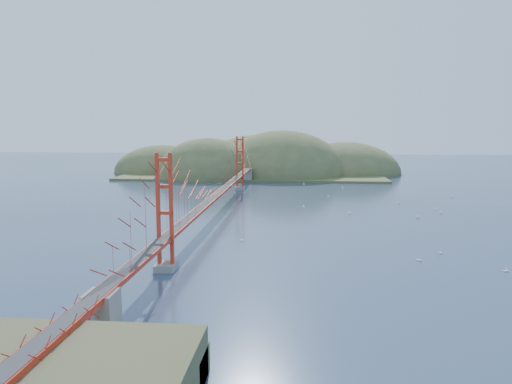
# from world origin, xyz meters

# --- Properties ---
(ground) EXTENTS (320.00, 320.00, 0.00)m
(ground) POSITION_xyz_m (0.00, 0.00, 0.00)
(ground) COLOR #2A3B55
(ground) RESTS_ON ground
(bridge) EXTENTS (2.20, 94.40, 12.00)m
(bridge) POSITION_xyz_m (0.00, 0.18, 7.01)
(bridge) COLOR gray
(bridge) RESTS_ON ground
(approach_viaduct) EXTENTS (1.40, 12.00, 3.38)m
(approach_viaduct) POSITION_xyz_m (0.00, -51.91, 2.55)
(approach_viaduct) COLOR red
(approach_viaduct) RESTS_ON ground
(promontory) EXTENTS (9.00, 6.00, 0.24)m
(promontory) POSITION_xyz_m (0.00, -48.50, 0.12)
(promontory) COLOR #59544C
(promontory) RESTS_ON ground
(fort) EXTENTS (3.70, 2.30, 1.75)m
(fort) POSITION_xyz_m (0.40, -47.80, 0.67)
(fort) COLOR brown
(fort) RESTS_ON ground
(far_headlands) EXTENTS (84.00, 58.00, 25.00)m
(far_headlands) POSITION_xyz_m (2.21, 68.52, 0.00)
(far_headlands) COLOR olive
(far_headlands) RESTS_ON ground
(sailboat_14) EXTENTS (0.48, 0.60, 0.70)m
(sailboat_14) POSITION_xyz_m (35.95, 5.28, 0.15)
(sailboat_14) COLOR white
(sailboat_14) RESTS_ON ground
(sailboat_15) EXTENTS (0.61, 0.61, 0.65)m
(sailboat_15) POSITION_xyz_m (22.53, 35.06, 0.15)
(sailboat_15) COLOR white
(sailboat_15) RESTS_ON ground
(sailboat_10) EXTENTS (0.50, 0.51, 0.57)m
(sailboat_10) POSITION_xyz_m (6.00, -16.78, 0.14)
(sailboat_10) COLOR white
(sailboat_10) RESTS_ON ground
(sailboat_17) EXTENTS (0.58, 0.51, 0.66)m
(sailboat_17) POSITION_xyz_m (42.68, 22.55, 0.15)
(sailboat_17) COLOR white
(sailboat_17) RESTS_ON ground
(sailboat_4) EXTENTS (0.67, 0.67, 0.71)m
(sailboat_4) POSITION_xyz_m (31.25, 0.60, 0.15)
(sailboat_4) COLOR white
(sailboat_4) RESTS_ON ground
(sailboat_12) EXTENTS (0.54, 0.54, 0.61)m
(sailboat_12) POSITION_xyz_m (13.89, 41.63, 0.14)
(sailboat_12) COLOR white
(sailboat_12) RESTS_ON ground
(sailboat_1) EXTENTS (0.62, 0.65, 0.73)m
(sailboat_1) POSITION_xyz_m (21.09, 3.36, 0.16)
(sailboat_1) COLOR white
(sailboat_1) RESTS_ON ground
(sailboat_13) EXTENTS (0.60, 0.58, 0.68)m
(sailboat_13) POSITION_xyz_m (33.44, -27.41, 0.15)
(sailboat_13) COLOR white
(sailboat_13) RESTS_ON ground
(sailboat_7) EXTENTS (0.55, 0.45, 0.64)m
(sailboat_7) POSITION_xyz_m (30.96, 13.89, 0.15)
(sailboat_7) COLOR white
(sailboat_7) RESTS_ON ground
(sailboat_2) EXTENTS (0.63, 0.63, 0.67)m
(sailboat_2) POSITION_xyz_m (25.83, -24.24, 0.15)
(sailboat_2) COLOR white
(sailboat_2) RESTS_ON ground
(sailboat_3) EXTENTS (0.52, 0.41, 0.61)m
(sailboat_3) POSITION_xyz_m (18.71, 21.57, 0.14)
(sailboat_3) COLOR white
(sailboat_3) RESTS_ON ground
(sailboat_16) EXTENTS (0.54, 0.54, 0.57)m
(sailboat_16) POSITION_xyz_m (13.75, 9.16, 0.14)
(sailboat_16) COLOR white
(sailboat_16) RESTS_ON ground
(sailboat_5) EXTENTS (0.54, 0.57, 0.64)m
(sailboat_5) POSITION_xyz_m (36.13, 8.55, 0.15)
(sailboat_5) COLOR white
(sailboat_5) RESTS_ON ground
(sailboat_6) EXTENTS (0.51, 0.53, 0.60)m
(sailboat_6) POSITION_xyz_m (28.89, -20.87, 0.14)
(sailboat_6) COLOR white
(sailboat_6) RESTS_ON ground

